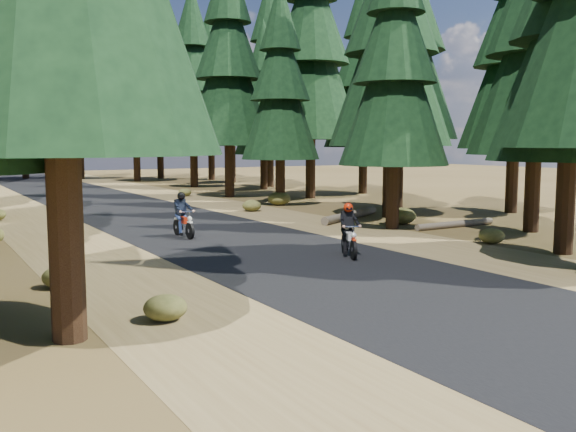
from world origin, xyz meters
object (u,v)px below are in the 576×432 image
object	(u,v)px
log_near	(351,215)
rider_lead	(349,239)
log_far	(455,224)
rider_follow	(183,222)

from	to	relation	value
log_near	rider_lead	bearing A→B (deg)	-156.64
log_near	rider_lead	world-z (taller)	rider_lead
log_near	log_far	distance (m)	4.37
rider_lead	rider_follow	xyz separation A→B (m)	(-2.51, 5.59, 0.01)
rider_lead	rider_follow	distance (m)	6.12
rider_follow	log_near	bearing A→B (deg)	-170.73
log_near	rider_follow	distance (m)	7.78
log_far	rider_follow	distance (m)	9.75
log_far	rider_lead	world-z (taller)	rider_lead
log_far	rider_lead	bearing A→B (deg)	-158.98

